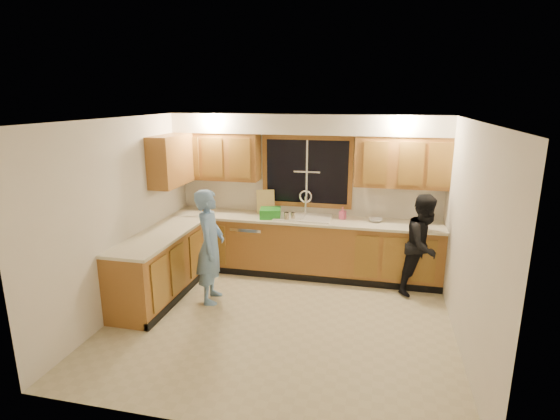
# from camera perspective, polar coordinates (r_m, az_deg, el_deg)

# --- Properties ---
(floor) EXTENTS (4.20, 4.20, 0.00)m
(floor) POSITION_cam_1_polar(r_m,az_deg,el_deg) (5.68, 0.00, -14.35)
(floor) COLOR #C2B895
(floor) RESTS_ON ground
(ceiling) EXTENTS (4.20, 4.20, 0.00)m
(ceiling) POSITION_cam_1_polar(r_m,az_deg,el_deg) (4.98, 0.00, 11.74)
(ceiling) COLOR silver
(wall_back) EXTENTS (4.20, 0.00, 4.20)m
(wall_back) POSITION_cam_1_polar(r_m,az_deg,el_deg) (7.00, 3.50, 2.19)
(wall_back) COLOR silver
(wall_back) RESTS_ON ground
(wall_left) EXTENTS (0.00, 3.80, 3.80)m
(wall_left) POSITION_cam_1_polar(r_m,az_deg,el_deg) (6.00, -19.93, -0.76)
(wall_left) COLOR silver
(wall_left) RESTS_ON ground
(wall_right) EXTENTS (0.00, 3.80, 3.80)m
(wall_right) POSITION_cam_1_polar(r_m,az_deg,el_deg) (5.16, 23.40, -3.51)
(wall_right) COLOR silver
(wall_right) RESTS_ON ground
(base_cabinets_back) EXTENTS (4.20, 0.60, 0.88)m
(base_cabinets_back) POSITION_cam_1_polar(r_m,az_deg,el_deg) (6.93, 2.99, -4.88)
(base_cabinets_back) COLOR #9E672E
(base_cabinets_back) RESTS_ON ground
(base_cabinets_left) EXTENTS (0.60, 1.90, 0.88)m
(base_cabinets_left) POSITION_cam_1_polar(r_m,az_deg,el_deg) (6.39, -15.33, -7.14)
(base_cabinets_left) COLOR #9E672E
(base_cabinets_left) RESTS_ON ground
(countertop_back) EXTENTS (4.20, 0.63, 0.04)m
(countertop_back) POSITION_cam_1_polar(r_m,az_deg,el_deg) (6.78, 3.01, -1.25)
(countertop_back) COLOR beige
(countertop_back) RESTS_ON base_cabinets_back
(countertop_left) EXTENTS (0.63, 1.90, 0.04)m
(countertop_left) POSITION_cam_1_polar(r_m,az_deg,el_deg) (6.23, -15.49, -3.22)
(countertop_left) COLOR beige
(countertop_left) RESTS_ON base_cabinets_left
(upper_cabinets_left) EXTENTS (1.35, 0.33, 0.75)m
(upper_cabinets_left) POSITION_cam_1_polar(r_m,az_deg,el_deg) (7.11, -8.13, 6.98)
(upper_cabinets_left) COLOR #9E672E
(upper_cabinets_left) RESTS_ON wall_back
(upper_cabinets_right) EXTENTS (1.35, 0.33, 0.75)m
(upper_cabinets_right) POSITION_cam_1_polar(r_m,az_deg,el_deg) (6.65, 15.60, 6.07)
(upper_cabinets_right) COLOR #9E672E
(upper_cabinets_right) RESTS_ON wall_back
(upper_cabinets_return) EXTENTS (0.33, 0.90, 0.75)m
(upper_cabinets_return) POSITION_cam_1_polar(r_m,az_deg,el_deg) (6.76, -14.07, 6.30)
(upper_cabinets_return) COLOR #9E672E
(upper_cabinets_return) RESTS_ON wall_left
(soffit) EXTENTS (4.20, 0.35, 0.30)m
(soffit) POSITION_cam_1_polar(r_m,az_deg,el_deg) (6.67, 3.40, 11.14)
(soffit) COLOR silver
(soffit) RESTS_ON wall_back
(window_frame) EXTENTS (1.44, 0.03, 1.14)m
(window_frame) POSITION_cam_1_polar(r_m,az_deg,el_deg) (6.92, 3.53, 5.01)
(window_frame) COLOR black
(window_frame) RESTS_ON wall_back
(sink) EXTENTS (0.86, 0.52, 0.57)m
(sink) POSITION_cam_1_polar(r_m,az_deg,el_deg) (6.81, 3.04, -1.50)
(sink) COLOR silver
(sink) RESTS_ON countertop_back
(dishwasher) EXTENTS (0.60, 0.56, 0.82)m
(dishwasher) POSITION_cam_1_polar(r_m,az_deg,el_deg) (7.12, -3.80, -4.62)
(dishwasher) COLOR white
(dishwasher) RESTS_ON floor
(stove) EXTENTS (0.58, 0.75, 0.90)m
(stove) POSITION_cam_1_polar(r_m,az_deg,el_deg) (5.93, -17.93, -8.97)
(stove) COLOR white
(stove) RESTS_ON floor
(man) EXTENTS (0.46, 0.63, 1.57)m
(man) POSITION_cam_1_polar(r_m,az_deg,el_deg) (6.00, -9.10, -4.71)
(man) COLOR #6C97CC
(man) RESTS_ON floor
(woman) EXTENTS (0.89, 0.89, 1.46)m
(woman) POSITION_cam_1_polar(r_m,az_deg,el_deg) (6.48, 18.36, -4.34)
(woman) COLOR black
(woman) RESTS_ON floor
(knife_block) EXTENTS (0.16, 0.15, 0.23)m
(knife_block) POSITION_cam_1_polar(r_m,az_deg,el_deg) (7.32, -9.76, 0.83)
(knife_block) COLOR olive
(knife_block) RESTS_ON countertop_back
(cutting_board) EXTENTS (0.30, 0.19, 0.38)m
(cutting_board) POSITION_cam_1_polar(r_m,az_deg,el_deg) (7.02, -1.90, 1.10)
(cutting_board) COLOR #DAB870
(cutting_board) RESTS_ON countertop_back
(dish_crate) EXTENTS (0.36, 0.35, 0.15)m
(dish_crate) POSITION_cam_1_polar(r_m,az_deg,el_deg) (6.79, -1.27, -0.41)
(dish_crate) COLOR green
(dish_crate) RESTS_ON countertop_back
(soap_bottle) EXTENTS (0.11, 0.11, 0.19)m
(soap_bottle) POSITION_cam_1_polar(r_m,az_deg,el_deg) (6.78, 8.18, -0.39)
(soap_bottle) COLOR #EB5988
(soap_bottle) RESTS_ON countertop_back
(bowl) EXTENTS (0.21, 0.21, 0.05)m
(bowl) POSITION_cam_1_polar(r_m,az_deg,el_deg) (6.74, 12.36, -1.28)
(bowl) COLOR silver
(bowl) RESTS_ON countertop_back
(can_left) EXTENTS (0.08, 0.08, 0.13)m
(can_left) POSITION_cam_1_polar(r_m,az_deg,el_deg) (6.61, 0.86, -0.87)
(can_left) COLOR #BAAB8F
(can_left) RESTS_ON countertop_back
(can_right) EXTENTS (0.08, 0.08, 0.12)m
(can_right) POSITION_cam_1_polar(r_m,az_deg,el_deg) (6.66, 1.71, -0.83)
(can_right) COLOR #BAAB8F
(can_right) RESTS_ON countertop_back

